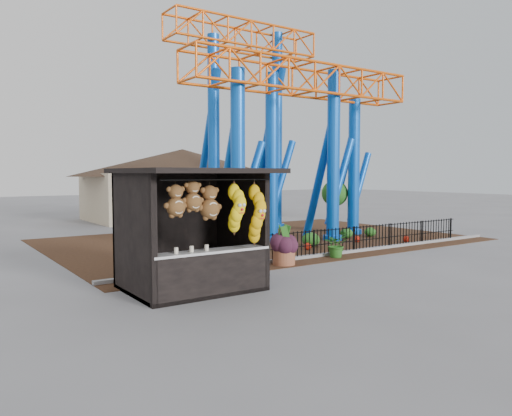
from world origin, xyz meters
TOP-DOWN VIEW (x-y plane):
  - ground at (0.00, 0.00)m, footprint 120.00×120.00m
  - mulch_bed at (4.00, 8.00)m, footprint 18.00×12.00m
  - curb at (4.00, 3.00)m, footprint 18.00×0.18m
  - prize_booth at (-3.00, 0.90)m, footprint 3.50×3.40m
  - picket_fence at (4.90, 3.00)m, footprint 12.20×0.06m
  - roller_coaster at (5.12, 8.23)m, footprint 11.00×6.37m
  - terracotta_planter at (1.06, 2.50)m, footprint 0.97×0.97m
  - planter_foliage at (1.06, 2.50)m, footprint 0.70×0.70m
  - potted_plant at (3.48, 2.59)m, footprint 0.94×0.85m
  - landscaping at (4.27, 5.94)m, footprint 7.86×4.10m
  - pavilion at (6.00, 20.00)m, footprint 15.00×15.00m

SIDE VIEW (x-z plane):
  - ground at x=0.00m, z-range 0.00..0.00m
  - mulch_bed at x=4.00m, z-range 0.00..0.02m
  - curb at x=4.00m, z-range 0.00..0.12m
  - terracotta_planter at x=1.06m, z-range 0.00..0.58m
  - landscaping at x=4.27m, z-range -0.02..0.61m
  - potted_plant at x=3.48m, z-range 0.00..0.95m
  - picket_fence at x=4.90m, z-range 0.00..1.00m
  - planter_foliage at x=1.06m, z-range 0.58..1.22m
  - prize_booth at x=-3.00m, z-range -0.03..3.09m
  - pavilion at x=6.00m, z-range 0.67..5.47m
  - roller_coaster at x=5.12m, z-range 1.03..11.85m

